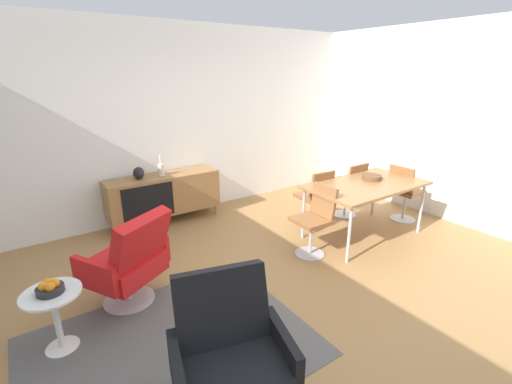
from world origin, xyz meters
The scene contains 17 objects.
ground_plane centered at (0.00, 0.00, 0.00)m, with size 8.32×8.32×0.00m, color #9E7242.
wall_back centered at (0.00, 2.60, 1.40)m, with size 6.80×0.12×2.80m, color white.
wall_right centered at (3.20, 0.00, 1.40)m, with size 0.12×5.60×2.80m, color white.
sideboard centered at (-0.38, 2.30, 0.44)m, with size 1.60×0.45×0.72m.
vase_cobalt centered at (-0.70, 2.30, 0.80)m, with size 0.15×0.15×0.17m.
vase_sculptural_dark centered at (-0.38, 2.30, 0.82)m, with size 0.09×0.09×0.30m.
dining_table centered at (1.67, 0.35, 0.70)m, with size 1.60×0.90×0.74m.
wooden_bowl_on_table centered at (1.88, 0.43, 0.77)m, with size 0.26×0.26×0.06m, color brown.
dining_chair_near_window centered at (0.78, 0.35, 0.47)m, with size 0.44×0.41×0.86m.
dining_chair_back_left centered at (1.31, 0.91, 0.47)m, with size 0.42×0.44×0.86m.
dining_chair_back_right centered at (2.02, 0.91, 0.47)m, with size 0.40×0.43×0.86m.
dining_chair_far_end centered at (2.56, 0.35, 0.47)m, with size 0.44×0.42×0.86m.
lounge_chair_red centered at (-1.34, 0.61, 0.47)m, with size 0.88×0.87×0.95m.
armchair_black_shell centered at (-1.15, -0.91, 0.47)m, with size 0.83×0.79×0.95m.
side_table_round centered at (-2.00, 0.35, 0.32)m, with size 0.44×0.44×0.52m.
fruit_bowl centered at (-2.00, 0.35, 0.56)m, with size 0.20×0.20×0.11m.
area_rug centered at (-1.27, -0.16, 0.00)m, with size 2.20×1.70×0.01m, color #595654.
Camera 1 is at (-1.99, -2.44, 2.13)m, focal length 24.64 mm.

